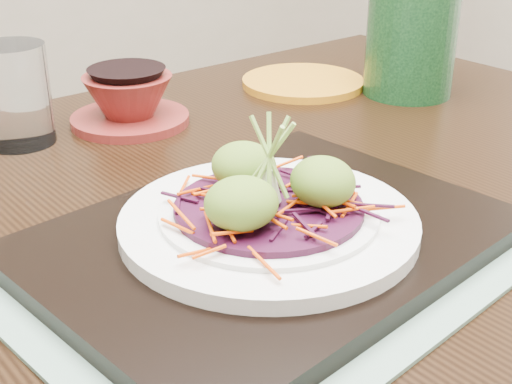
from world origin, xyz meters
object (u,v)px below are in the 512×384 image
white_plate (269,221)px  dining_table (226,304)px  green_jar (411,43)px  serving_tray (269,239)px  terracotta_bowl_set (129,102)px  water_glass (15,95)px  yellow_plate (303,82)px

white_plate → dining_table: bearing=86.9°
green_jar → serving_tray: bearing=-145.9°
white_plate → green_jar: bearing=34.1°
terracotta_bowl_set → white_plate: bearing=-93.7°
serving_tray → water_glass: bearing=94.2°
yellow_plate → dining_table: bearing=-135.2°
serving_tray → water_glass: 0.38m
water_glass → green_jar: bearing=-10.2°
serving_tray → green_jar: green_jar is taller
dining_table → green_jar: (0.40, 0.19, 0.17)m
water_glass → yellow_plate: 0.41m
dining_table → green_jar: green_jar is taller
serving_tray → water_glass: (-0.11, 0.36, 0.04)m
dining_table → terracotta_bowl_set: 0.30m
dining_table → water_glass: (-0.11, 0.28, 0.16)m
serving_tray → green_jar: 0.49m
water_glass → white_plate: bearing=-73.2°
white_plate → serving_tray: bearing=76.0°
white_plate → water_glass: size_ratio=2.16×
white_plate → terracotta_bowl_set: 0.36m
dining_table → terracotta_bowl_set: (0.02, 0.27, 0.13)m
dining_table → yellow_plate: (0.29, 0.29, 0.11)m
dining_table → white_plate: bearing=-100.8°
terracotta_bowl_set → yellow_plate: 0.28m
dining_table → yellow_plate: 0.43m
green_jar → dining_table: bearing=-154.8°
white_plate → yellow_plate: white_plate is taller
white_plate → green_jar: green_jar is taller
white_plate → yellow_plate: (0.30, 0.38, -0.02)m
dining_table → serving_tray: (-0.00, -0.08, 0.12)m
serving_tray → water_glass: size_ratio=3.32×
green_jar → water_glass: bearing=169.8°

